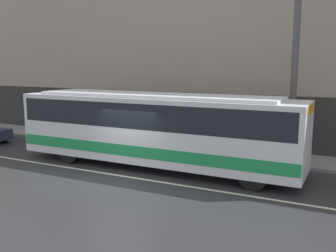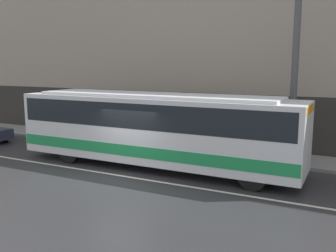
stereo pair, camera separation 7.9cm
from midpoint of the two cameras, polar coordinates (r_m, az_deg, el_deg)
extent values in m
plane|color=#2D2D30|center=(14.64, -7.09, -7.59)|extent=(60.00, 60.00, 0.00)
cube|color=gray|center=(19.03, 1.66, -3.34)|extent=(60.00, 2.44, 0.14)
cube|color=gray|center=(19.91, 3.47, 14.91)|extent=(60.00, 0.30, 12.37)
cube|color=#2D2B28|center=(19.87, 3.14, 1.09)|extent=(60.00, 0.06, 2.80)
cube|color=beige|center=(14.64, -7.09, -7.58)|extent=(54.00, 0.14, 0.01)
cube|color=silver|center=(15.50, -2.23, -0.30)|extent=(12.06, 2.57, 2.60)
cube|color=#1E8C4C|center=(15.64, -2.22, -3.01)|extent=(12.00, 2.59, 0.45)
cube|color=black|center=(15.41, -2.25, 1.99)|extent=(11.70, 2.59, 0.99)
cube|color=orange|center=(13.53, 20.53, 2.45)|extent=(0.12, 1.92, 0.28)
cube|color=silver|center=(15.33, -2.27, 4.71)|extent=(10.25, 2.18, 0.12)
cylinder|color=black|center=(13.15, 12.64, -7.46)|extent=(0.99, 0.28, 0.99)
cylinder|color=black|center=(15.27, 14.71, -5.19)|extent=(0.99, 0.28, 0.99)
cylinder|color=black|center=(16.90, -14.96, -3.80)|extent=(0.99, 0.28, 0.99)
cylinder|color=black|center=(18.60, -10.37, -2.45)|extent=(0.99, 0.28, 0.99)
cylinder|color=black|center=(22.85, -23.85, -1.31)|extent=(0.68, 0.20, 0.68)
cylinder|color=#4C4C4F|center=(16.39, 18.51, 6.90)|extent=(0.28, 0.28, 7.09)
cylinder|color=maroon|center=(18.09, 1.99, -1.36)|extent=(0.36, 0.36, 1.51)
sphere|color=tan|center=(17.94, 2.01, 1.44)|extent=(0.28, 0.28, 0.28)
camera|label=1|loc=(0.04, -90.15, -0.02)|focal=40.00mm
camera|label=2|loc=(0.04, 89.85, 0.02)|focal=40.00mm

